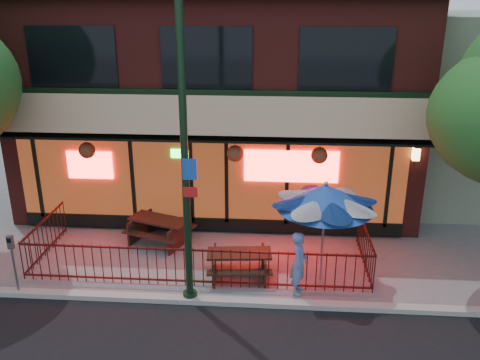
% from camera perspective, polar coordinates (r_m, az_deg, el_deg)
% --- Properties ---
extents(ground, '(80.00, 80.00, 0.00)m').
position_cam_1_polar(ground, '(12.29, -5.29, -12.20)').
color(ground, gray).
rests_on(ground, ground).
extents(curb, '(80.00, 0.25, 0.12)m').
position_cam_1_polar(curb, '(11.84, -5.70, -13.24)').
color(curb, '#999993').
rests_on(curb, ground).
extents(restaurant_building, '(12.96, 9.49, 8.05)m').
position_cam_1_polar(restaurant_building, '(17.62, -1.95, 12.14)').
color(restaurant_building, maroon).
rests_on(restaurant_building, ground).
extents(patio_fence, '(8.44, 2.62, 1.00)m').
position_cam_1_polar(patio_fence, '(12.40, -5.01, -8.50)').
color(patio_fence, '#410F0E').
rests_on(patio_fence, ground).
extents(street_light, '(0.43, 0.32, 7.00)m').
position_cam_1_polar(street_light, '(10.57, -6.17, 1.21)').
color(street_light, black).
rests_on(street_light, ground).
extents(picnic_table_left, '(2.00, 1.77, 0.71)m').
position_cam_1_polar(picnic_table_left, '(14.37, -9.01, -5.22)').
color(picnic_table_left, '#361B13').
rests_on(picnic_table_left, ground).
extents(picnic_table_right, '(1.66, 1.33, 0.67)m').
position_cam_1_polar(picnic_table_right, '(12.55, -0.08, -9.05)').
color(picnic_table_right, black).
rests_on(picnic_table_right, ground).
extents(patio_umbrella, '(2.24, 2.24, 2.56)m').
position_cam_1_polar(patio_umbrella, '(11.83, 9.56, -1.85)').
color(patio_umbrella, gray).
rests_on(patio_umbrella, ground).
extents(pedestrian, '(0.47, 0.62, 1.54)m').
position_cam_1_polar(pedestrian, '(11.86, 6.64, -9.24)').
color(pedestrian, '#5F7FBE').
rests_on(pedestrian, ground).
extents(parking_meter_near, '(0.15, 0.14, 1.51)m').
position_cam_1_polar(parking_meter_near, '(12.65, -24.17, -7.73)').
color(parking_meter_near, gray).
rests_on(parking_meter_near, ground).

